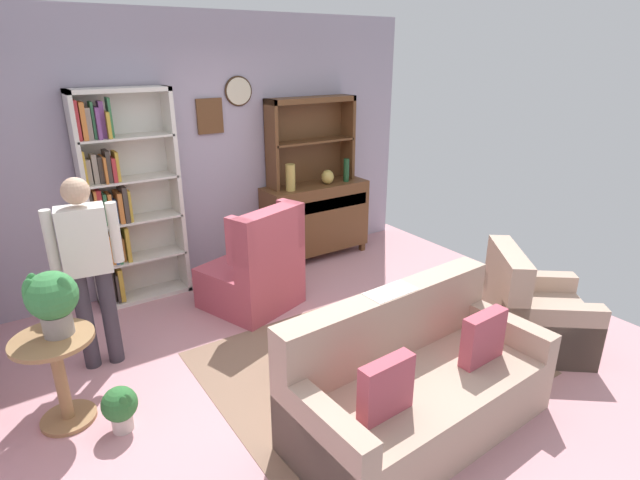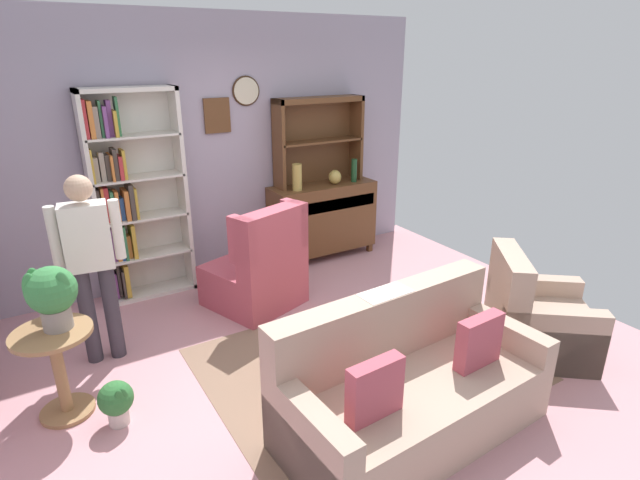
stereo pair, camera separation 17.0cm
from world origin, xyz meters
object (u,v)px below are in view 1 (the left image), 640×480
(couch_floral, at_px, (415,385))
(book_stack, at_px, (342,322))
(sideboard, at_px, (315,217))
(bottle_wine, at_px, (346,170))
(potted_plant_small, at_px, (120,406))
(vase_tall, at_px, (290,178))
(coffee_table, at_px, (347,326))
(sideboard_hutch, at_px, (310,129))
(potted_plant_large, at_px, (52,299))
(bookshelf, at_px, (123,200))
(armchair_floral, at_px, (532,316))
(plant_stand, at_px, (59,370))
(wingback_chair, at_px, (256,272))
(person_reading, at_px, (88,261))
(vase_round, at_px, (328,177))

(couch_floral, distance_m, book_stack, 0.77)
(book_stack, bearing_deg, sideboard, 61.37)
(bottle_wine, bearing_deg, potted_plant_small, -150.92)
(vase_tall, height_order, coffee_table, vase_tall)
(sideboard_hutch, bearing_deg, potted_plant_large, -151.74)
(potted_plant_large, distance_m, book_stack, 2.02)
(bookshelf, bearing_deg, armchair_floral, -47.48)
(plant_stand, height_order, book_stack, plant_stand)
(sideboard_hutch, height_order, coffee_table, sideboard_hutch)
(bottle_wine, distance_m, armchair_floral, 2.76)
(armchair_floral, relative_size, plant_stand, 1.63)
(wingback_chair, distance_m, coffee_table, 1.30)
(sideboard, distance_m, potted_plant_large, 3.41)
(bookshelf, bearing_deg, potted_plant_large, -118.00)
(couch_floral, distance_m, person_reading, 2.58)
(potted_plant_small, height_order, book_stack, book_stack)
(person_reading, distance_m, coffee_table, 2.06)
(wingback_chair, relative_size, plant_stand, 1.59)
(potted_plant_large, bearing_deg, sideboard, 26.63)
(bottle_wine, relative_size, wingback_chair, 0.26)
(wingback_chair, distance_m, potted_plant_small, 1.89)
(vase_tall, distance_m, potted_plant_small, 3.11)
(sideboard, height_order, vase_round, vase_round)
(person_reading, height_order, book_stack, person_reading)
(couch_floral, height_order, plant_stand, couch_floral)
(armchair_floral, distance_m, potted_plant_large, 3.70)
(wingback_chair, distance_m, person_reading, 1.58)
(bottle_wine, bearing_deg, plant_stand, -157.28)
(sideboard_hutch, xyz_separation_m, vase_tall, (-0.39, -0.19, -0.49))
(vase_round, relative_size, potted_plant_large, 0.38)
(bookshelf, distance_m, sideboard_hutch, 2.23)
(sideboard_hutch, xyz_separation_m, person_reading, (-2.71, -1.07, -0.65))
(vase_round, bearing_deg, potted_plant_large, -155.31)
(armchair_floral, xyz_separation_m, person_reading, (-3.12, 1.78, 0.62))
(wingback_chair, height_order, plant_stand, wingback_chair)
(sideboard, height_order, sideboard_hutch, sideboard_hutch)
(vase_tall, bearing_deg, armchair_floral, -73.23)
(vase_round, distance_m, book_stack, 2.51)
(vase_tall, relative_size, couch_floral, 0.16)
(sideboard_hutch, distance_m, coffee_table, 2.72)
(bottle_wine, xyz_separation_m, potted_plant_large, (-3.42, -1.43, -0.14))
(couch_floral, xyz_separation_m, armchair_floral, (1.53, 0.16, -0.02))
(sideboard_hutch, distance_m, wingback_chair, 1.92)
(sideboard, bearing_deg, wingback_chair, -146.94)
(sideboard_hutch, height_order, couch_floral, sideboard_hutch)
(armchair_floral, height_order, coffee_table, armchair_floral)
(wingback_chair, xyz_separation_m, potted_plant_large, (-1.80, -0.72, 0.53))
(couch_floral, relative_size, coffee_table, 2.30)
(sideboard_hutch, height_order, plant_stand, sideboard_hutch)
(potted_plant_large, bearing_deg, bottle_wine, 22.69)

